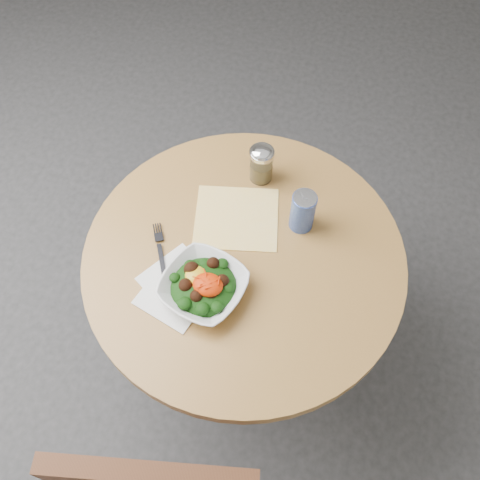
% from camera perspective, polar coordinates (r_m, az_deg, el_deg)
% --- Properties ---
extents(ground, '(6.00, 6.00, 0.00)m').
position_cam_1_polar(ground, '(2.17, 0.30, -11.46)').
color(ground, '#2C2C2E').
rests_on(ground, ground).
extents(table, '(0.90, 0.90, 0.75)m').
position_cam_1_polar(table, '(1.66, 0.39, -4.94)').
color(table, black).
rests_on(table, ground).
extents(cloth_napkin, '(0.28, 0.26, 0.00)m').
position_cam_1_polar(cloth_napkin, '(1.55, -0.38, 2.38)').
color(cloth_napkin, '#FFB30D').
rests_on(cloth_napkin, table).
extents(paper_napkins, '(0.23, 0.26, 0.00)m').
position_cam_1_polar(paper_napkins, '(1.44, -6.79, -5.01)').
color(paper_napkins, white).
rests_on(paper_napkins, table).
extents(salad_bowl, '(0.27, 0.27, 0.08)m').
position_cam_1_polar(salad_bowl, '(1.41, -3.91, -4.94)').
color(salad_bowl, silver).
rests_on(salad_bowl, table).
extents(fork, '(0.10, 0.18, 0.00)m').
position_cam_1_polar(fork, '(1.50, -8.49, -1.04)').
color(fork, black).
rests_on(fork, table).
extents(spice_shaker, '(0.07, 0.07, 0.13)m').
position_cam_1_polar(spice_shaker, '(1.59, 2.29, 8.13)').
color(spice_shaker, silver).
rests_on(spice_shaker, table).
extents(beverage_can, '(0.07, 0.07, 0.13)m').
position_cam_1_polar(beverage_can, '(1.49, 6.71, 3.06)').
color(beverage_can, navy).
rests_on(beverage_can, table).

